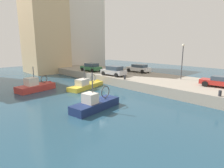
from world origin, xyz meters
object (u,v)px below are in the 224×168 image
object	(u,v)px
fishing_boat_yellow	(88,87)
mooring_bollard_mid	(220,93)
fishing_boat_navy	(98,107)
quay_streetlamp	(183,56)
fishing_boat_red	(38,89)
parked_car_green	(91,67)
parked_car_red	(222,82)
parked_car_silver	(114,71)
parked_car_white	(139,68)
mooring_bollard_north	(125,77)

from	to	relation	value
fishing_boat_yellow	mooring_bollard_mid	distance (m)	16.14
fishing_boat_navy	quay_streetlamp	distance (m)	14.58
fishing_boat_red	mooring_bollard_mid	distance (m)	21.24
quay_streetlamp	parked_car_green	bearing A→B (deg)	104.67
fishing_boat_yellow	quay_streetlamp	size ratio (longest dim) A/B	1.44
fishing_boat_red	quay_streetlamp	size ratio (longest dim) A/B	1.21
fishing_boat_navy	quay_streetlamp	world-z (taller)	quay_streetlamp
parked_car_red	parked_car_silver	distance (m)	14.55
fishing_boat_yellow	quay_streetlamp	world-z (taller)	quay_streetlamp
parked_car_red	parked_car_white	bearing A→B (deg)	79.27
parked_car_silver	mooring_bollard_north	world-z (taller)	parked_car_silver
mooring_bollard_mid	parked_car_red	bearing A→B (deg)	14.67
parked_car_red	parked_car_white	size ratio (longest dim) A/B	1.05
mooring_bollard_north	quay_streetlamp	bearing A→B (deg)	-43.52
fishing_boat_navy	mooring_bollard_north	world-z (taller)	fishing_boat_navy
fishing_boat_red	fishing_boat_yellow	size ratio (longest dim) A/B	0.84
parked_car_white	mooring_bollard_north	distance (m)	7.46
fishing_boat_red	mooring_bollard_mid	xyz separation A→B (m)	(9.28, -19.06, 1.33)
parked_car_white	parked_car_silver	world-z (taller)	parked_car_silver
parked_car_silver	fishing_boat_yellow	bearing A→B (deg)	175.91
fishing_boat_yellow	parked_car_red	size ratio (longest dim) A/B	1.54
parked_car_silver	mooring_bollard_north	distance (m)	3.53
parked_car_white	quay_streetlamp	distance (m)	8.80
fishing_boat_yellow	parked_car_red	bearing A→B (deg)	-61.62
mooring_bollard_mid	fishing_boat_yellow	bearing A→B (deg)	103.21
fishing_boat_yellow	mooring_bollard_mid	world-z (taller)	fishing_boat_yellow
fishing_boat_navy	parked_car_green	bearing A→B (deg)	54.45
mooring_bollard_mid	quay_streetlamp	xyz separation A→B (m)	(5.65, 6.63, 2.98)
fishing_boat_navy	parked_car_white	world-z (taller)	fishing_boat_navy
parked_car_red	fishing_boat_navy	bearing A→B (deg)	151.17
parked_car_red	mooring_bollard_north	distance (m)	11.69
parked_car_silver	parked_car_green	bearing A→B (deg)	84.93
parked_car_green	parked_car_silver	xyz separation A→B (m)	(-0.57, -6.46, 0.03)
parked_car_green	parked_car_silver	size ratio (longest dim) A/B	0.98
fishing_boat_yellow	quay_streetlamp	bearing A→B (deg)	-44.06
parked_car_green	quay_streetlamp	size ratio (longest dim) A/B	0.83
fishing_boat_navy	parked_car_silver	xyz separation A→B (m)	(9.33, 7.39, 1.83)
fishing_boat_red	parked_car_green	world-z (taller)	fishing_boat_red
parked_car_green	parked_car_white	bearing A→B (deg)	-52.93
parked_car_white	parked_car_green	size ratio (longest dim) A/B	1.07
fishing_boat_red	parked_car_silver	distance (m)	11.19
parked_car_silver	mooring_bollard_north	xyz separation A→B (m)	(-1.11, -3.32, -0.48)
mooring_bollard_mid	parked_car_green	bearing A→B (deg)	85.58
fishing_boat_navy	fishing_boat_yellow	xyz separation A→B (m)	(4.54, 7.73, 0.01)
parked_car_white	parked_car_green	bearing A→B (deg)	127.07
parked_car_green	mooring_bollard_north	size ratio (longest dim) A/B	7.30
parked_car_green	fishing_boat_navy	bearing A→B (deg)	-125.55
fishing_boat_navy	parked_car_red	bearing A→B (deg)	-28.83
fishing_boat_navy	parked_car_white	size ratio (longest dim) A/B	1.41
parked_car_red	quay_streetlamp	world-z (taller)	quay_streetlamp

